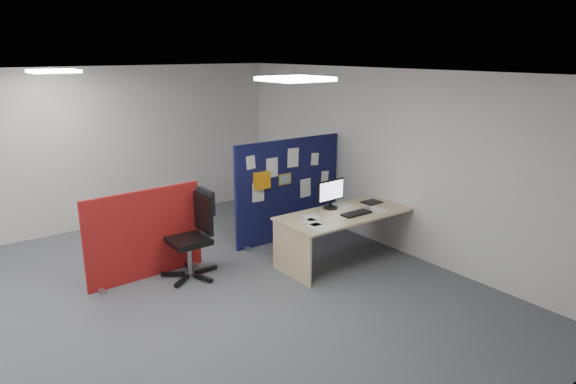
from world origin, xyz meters
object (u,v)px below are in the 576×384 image
main_desk (344,222)px  red_divider (145,235)px  office_chair (196,229)px  monitor_main (331,193)px  navy_divider (288,190)px

main_desk → red_divider: 2.75m
red_divider → office_chair: (0.58, -0.34, 0.06)m
monitor_main → navy_divider: bearing=91.0°
monitor_main → red_divider: (-2.46, 0.89, -0.37)m
main_desk → red_divider: bearing=156.2°
navy_divider → monitor_main: navy_divider is taller
monitor_main → red_divider: size_ratio=0.30×
navy_divider → main_desk: size_ratio=0.98×
office_chair → monitor_main: bearing=-16.4°
red_divider → main_desk: bearing=-26.6°
navy_divider → red_divider: size_ratio=1.22×
main_desk → office_chair: office_chair is taller
red_divider → office_chair: 0.67m
red_divider → navy_divider: bearing=-0.8°
main_desk → monitor_main: (-0.06, 0.23, 0.40)m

